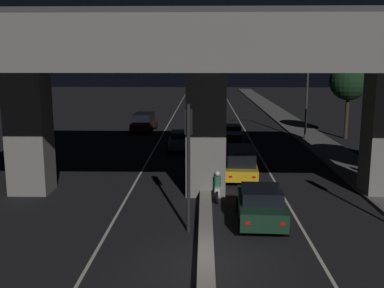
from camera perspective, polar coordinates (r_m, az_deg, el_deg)
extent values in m
plane|color=black|center=(15.07, 1.78, -15.26)|extent=(200.00, 200.00, 0.00)
cube|color=beige|center=(49.15, -2.82, 2.86)|extent=(0.12, 126.00, 0.00)
cube|color=beige|center=(49.16, 6.13, 2.82)|extent=(0.12, 126.00, 0.00)
cube|color=gray|center=(48.98, 1.66, 3.09)|extent=(0.53, 126.00, 0.42)
cube|color=#5B5956|center=(43.06, 13.88, 1.57)|extent=(2.83, 126.00, 0.14)
cube|color=slate|center=(23.66, -19.98, 1.43)|extent=(1.92, 1.69, 6.14)
cube|color=slate|center=(22.01, 1.76, 1.42)|extent=(1.92, 1.69, 6.14)
cube|color=slate|center=(21.74, 1.82, 12.09)|extent=(22.18, 12.51, 2.00)
cube|color=#333335|center=(21.82, 1.84, 15.90)|extent=(22.18, 0.40, 0.90)
cylinder|color=black|center=(17.03, -0.45, -3.28)|extent=(0.14, 0.14, 4.98)
cube|color=black|center=(16.87, -0.44, 2.86)|extent=(0.30, 0.28, 0.95)
sphere|color=black|center=(16.98, -0.43, 3.92)|extent=(0.18, 0.18, 0.18)
sphere|color=yellow|center=(17.02, -0.42, 2.93)|extent=(0.18, 0.18, 0.18)
sphere|color=black|center=(17.06, -0.42, 1.94)|extent=(0.18, 0.18, 0.18)
cylinder|color=#2D2D30|center=(38.59, 14.38, 6.01)|extent=(0.18, 0.18, 7.45)
cylinder|color=#2D2D30|center=(38.29, 13.19, 11.39)|extent=(1.94, 0.10, 0.10)
ellipsoid|color=#F2B759|center=(38.11, 11.73, 11.30)|extent=(0.56, 0.32, 0.24)
cube|color=black|center=(18.67, 8.72, -7.90)|extent=(1.98, 4.08, 0.71)
cube|color=black|center=(18.29, 8.82, -6.30)|extent=(1.67, 1.99, 0.50)
cylinder|color=black|center=(19.98, 5.87, -7.65)|extent=(0.23, 0.69, 0.68)
cylinder|color=black|center=(20.11, 10.92, -7.67)|extent=(0.23, 0.69, 0.68)
cylinder|color=black|center=(17.49, 6.11, -10.35)|extent=(0.23, 0.69, 0.68)
cylinder|color=black|center=(17.64, 11.91, -10.34)|extent=(0.23, 0.69, 0.68)
cube|color=red|center=(16.72, 7.08, -9.95)|extent=(0.18, 0.04, 0.11)
cube|color=red|center=(16.83, 11.42, -9.94)|extent=(0.18, 0.04, 0.11)
cube|color=gold|center=(25.44, 6.23, -3.08)|extent=(1.92, 4.12, 0.58)
cube|color=black|center=(25.38, 6.26, -1.45)|extent=(1.66, 2.98, 0.85)
cylinder|color=black|center=(26.79, 4.32, -2.99)|extent=(0.23, 0.61, 0.60)
cylinder|color=black|center=(26.85, 7.93, -3.04)|extent=(0.23, 0.61, 0.60)
cylinder|color=black|center=(24.20, 4.31, -4.47)|extent=(0.23, 0.61, 0.60)
cylinder|color=black|center=(24.27, 8.31, -4.51)|extent=(0.23, 0.61, 0.60)
cube|color=red|center=(23.45, 4.91, -4.16)|extent=(0.18, 0.04, 0.11)
cube|color=red|center=(23.49, 7.86, -4.19)|extent=(0.18, 0.04, 0.11)
cube|color=#591414|center=(31.96, 4.96, -0.13)|extent=(1.82, 4.19, 0.69)
cube|color=black|center=(31.75, 4.98, 0.92)|extent=(1.54, 1.70, 0.52)
cylinder|color=black|center=(33.35, 3.47, -0.26)|extent=(0.22, 0.64, 0.63)
cylinder|color=black|center=(33.40, 6.31, -0.29)|extent=(0.22, 0.64, 0.63)
cylinder|color=black|center=(30.67, 3.47, -1.22)|extent=(0.22, 0.64, 0.63)
cylinder|color=black|center=(30.72, 6.56, -1.25)|extent=(0.22, 0.64, 0.63)
cube|color=red|center=(29.90, 3.93, -0.79)|extent=(0.18, 0.04, 0.11)
cube|color=red|center=(29.94, 6.20, -0.81)|extent=(0.18, 0.04, 0.11)
cube|color=#515459|center=(37.45, 4.89, 1.33)|extent=(1.95, 4.69, 0.57)
cube|color=black|center=(37.26, 4.92, 2.07)|extent=(1.64, 1.91, 0.45)
cylinder|color=black|center=(38.93, 3.39, 1.28)|extent=(0.22, 0.61, 0.60)
cylinder|color=black|center=(39.09, 5.97, 1.27)|extent=(0.22, 0.61, 0.60)
cylinder|color=black|center=(35.92, 3.71, 0.49)|extent=(0.22, 0.61, 0.60)
cylinder|color=black|center=(36.09, 6.49, 0.49)|extent=(0.22, 0.61, 0.60)
cube|color=red|center=(35.11, 4.21, 0.77)|extent=(0.18, 0.04, 0.11)
cube|color=red|center=(35.23, 6.25, 0.77)|extent=(0.18, 0.04, 0.11)
cube|color=#515459|center=(33.79, -1.38, 0.42)|extent=(1.77, 4.65, 0.56)
cube|color=black|center=(33.82, -1.38, 1.28)|extent=(1.52, 1.87, 0.43)
cylinder|color=black|center=(32.32, -0.01, -0.55)|extent=(0.21, 0.68, 0.68)
cylinder|color=black|center=(32.39, -2.94, -0.54)|extent=(0.21, 0.68, 0.68)
cylinder|color=black|center=(35.32, 0.05, 0.40)|extent=(0.21, 0.68, 0.68)
cylinder|color=black|center=(35.38, -2.63, 0.41)|extent=(0.21, 0.68, 0.68)
cube|color=white|center=(36.08, -0.30, 0.93)|extent=(0.18, 0.03, 0.11)
cube|color=white|center=(36.12, -2.19, 0.94)|extent=(0.18, 0.03, 0.11)
cube|color=#591414|center=(42.63, -6.11, 2.49)|extent=(2.07, 4.41, 0.57)
cube|color=black|center=(42.43, -6.15, 3.38)|extent=(1.79, 3.19, 0.79)
cylinder|color=black|center=(41.12, -5.18, 1.81)|extent=(0.23, 0.70, 0.69)
cylinder|color=black|center=(41.46, -7.70, 1.83)|extent=(0.23, 0.70, 0.69)
cylinder|color=black|center=(43.92, -4.59, 2.37)|extent=(0.23, 0.70, 0.69)
cylinder|color=black|center=(44.23, -6.95, 2.39)|extent=(0.23, 0.70, 0.69)
cube|color=white|center=(44.66, -4.78, 2.77)|extent=(0.18, 0.04, 0.11)
cube|color=white|center=(44.88, -6.45, 2.78)|extent=(0.18, 0.04, 0.11)
cylinder|color=black|center=(22.19, 3.26, -5.89)|extent=(0.10, 0.58, 0.58)
cylinder|color=black|center=(21.04, 3.21, -6.81)|extent=(0.12, 0.58, 0.58)
cube|color=silver|center=(21.55, 3.24, -5.78)|extent=(0.28, 0.92, 0.32)
cylinder|color=#26593F|center=(21.44, 3.25, -4.73)|extent=(0.33, 0.33, 0.50)
sphere|color=silver|center=(21.35, 3.26, -3.78)|extent=(0.24, 0.24, 0.24)
cube|color=red|center=(20.93, 3.21, -6.28)|extent=(0.08, 0.03, 0.08)
cylinder|color=black|center=(26.64, 23.13, -3.34)|extent=(0.28, 0.28, 0.83)
cylinder|color=beige|center=(26.48, 23.25, -1.73)|extent=(0.33, 0.33, 0.69)
cylinder|color=#2D2116|center=(40.22, 19.04, 3.23)|extent=(0.31, 0.31, 3.68)
sphere|color=black|center=(39.97, 19.30, 7.55)|extent=(3.21, 3.21, 3.21)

